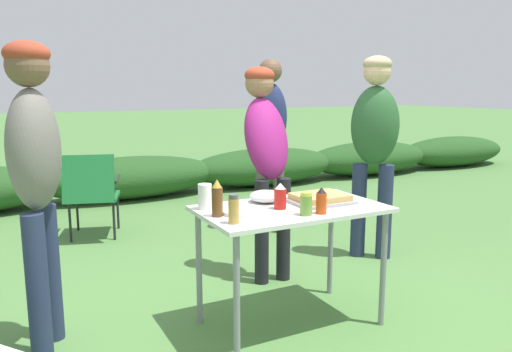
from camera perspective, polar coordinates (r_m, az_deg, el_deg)
name	(u,v)px	position (r m, az deg, el deg)	size (l,w,h in m)	color
ground_plane	(290,323)	(3.23, 3.91, -16.43)	(60.00, 60.00, 0.00)	#4C7A3D
shrub_hedge	(131,177)	(6.78, -14.09, -0.15)	(14.40, 0.90, 0.55)	#234C1E
folding_table	(291,219)	(2.99, 4.06, -4.98)	(1.10, 0.64, 0.74)	silver
food_tray	(320,199)	(3.09, 7.32, -2.60)	(0.36, 0.29, 0.06)	#9E9EA3
plate_stack	(244,211)	(2.83, -1.41, -4.03)	(0.26, 0.26, 0.02)	white
mixing_bowl	(266,196)	(3.09, 1.12, -2.32)	(0.20, 0.20, 0.07)	silver
paper_cup_stack	(205,197)	(2.91, -5.86, -2.36)	(0.08, 0.08, 0.15)	white
beer_bottle	(217,199)	(2.74, -4.48, -2.61)	(0.06, 0.06, 0.21)	brown
ketchup_bottle	(280,197)	(2.91, 2.78, -2.37)	(0.07, 0.07, 0.15)	red
hot_sauce_bottle	(321,201)	(2.82, 7.47, -2.86)	(0.06, 0.06, 0.15)	#CC4214
spice_jar	(234,209)	(2.60, -2.57, -3.83)	(0.06, 0.06, 0.15)	#B2893D
relish_jar	(306,204)	(2.78, 5.74, -3.20)	(0.07, 0.07, 0.13)	olive
standing_person_in_navy_coat	(266,146)	(3.71, 1.17, 3.50)	(0.35, 0.47, 1.60)	black
standing_person_in_red_jacket	(270,128)	(4.93, 1.62, 5.53)	(0.41, 0.41, 1.72)	#4C473D
standing_person_in_olive_jacket	(375,136)	(4.27, 13.39, 4.48)	(0.48, 0.48, 1.70)	#232D4C
standing_person_in_dark_puffer	(35,164)	(2.88, -23.94, 1.31)	(0.38, 0.43, 1.68)	#232D4C
camp_chair_green_behind_table	(92,191)	(5.02, -18.25, -1.63)	(0.62, 0.70, 0.83)	#19602D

